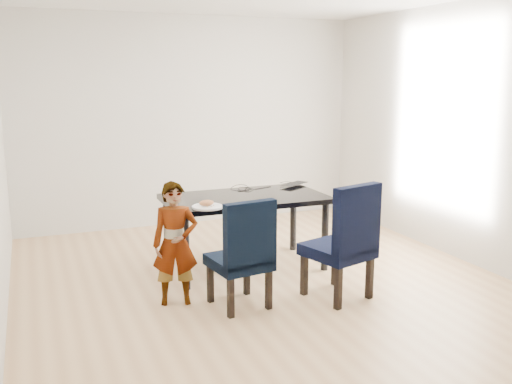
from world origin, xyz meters
name	(u,v)px	position (x,y,z in m)	size (l,w,h in m)	color
floor	(264,284)	(0.00, 0.00, -0.01)	(4.50, 5.00, 0.01)	tan
wall_back	(190,122)	(0.00, 2.50, 1.35)	(4.50, 0.01, 2.70)	silver
wall_front	(455,195)	(0.00, -2.50, 1.35)	(4.50, 0.01, 2.70)	white
wall_right	(462,133)	(2.25, 0.00, 1.35)	(0.01, 5.00, 2.70)	silver
dining_table	(245,232)	(0.00, 0.50, 0.38)	(1.60, 0.90, 0.75)	black
chair_left	(239,252)	(-0.40, -0.41, 0.48)	(0.46, 0.48, 0.95)	black
chair_right	(338,240)	(0.48, -0.54, 0.52)	(0.50, 0.52, 1.05)	black
child	(175,244)	(-0.88, -0.15, 0.53)	(0.39, 0.26, 1.07)	orange
plate	(208,207)	(-0.50, 0.15, 0.76)	(0.29, 0.29, 0.02)	white
sandwich	(206,203)	(-0.51, 0.16, 0.79)	(0.14, 0.07, 0.06)	#B36E40
laptop	(290,184)	(0.67, 0.85, 0.76)	(0.36, 0.23, 0.03)	black
cable_tangle	(245,190)	(0.11, 0.79, 0.75)	(0.16, 0.16, 0.01)	black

